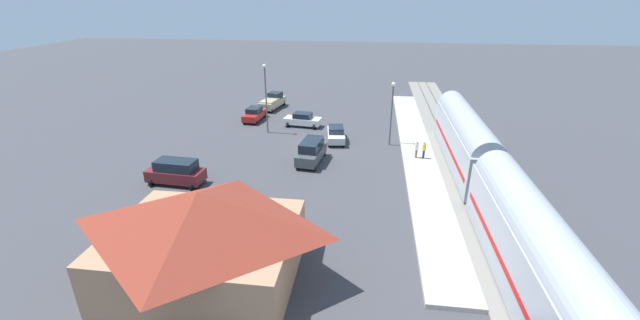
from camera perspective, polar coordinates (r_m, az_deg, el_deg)
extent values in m
plane|color=#424247|center=(43.08, 0.36, 1.90)|extent=(200.00, 200.00, 0.00)
cube|color=gray|center=(43.68, 18.90, 1.04)|extent=(4.80, 70.00, 0.18)
cube|color=#59544C|center=(43.78, 19.84, 1.17)|extent=(0.10, 70.00, 0.12)
cube|color=#59544C|center=(43.49, 18.00, 1.27)|extent=(0.10, 70.00, 0.12)
cube|color=#B7B2A8|center=(43.02, 13.69, 1.40)|extent=(3.20, 46.00, 0.30)
cube|color=#ADB2BC|center=(40.55, 19.91, 2.35)|extent=(2.90, 17.60, 3.70)
cube|color=red|center=(40.35, 17.83, 2.08)|extent=(0.04, 16.19, 0.36)
cylinder|color=#ADB2BC|center=(40.01, 20.24, 4.70)|extent=(2.75, 16.89, 2.76)
cube|color=#ADB2BC|center=(24.75, 28.09, -12.69)|extent=(2.90, 17.60, 3.70)
cube|color=red|center=(24.42, 24.68, -13.35)|extent=(0.04, 16.19, 0.36)
cylinder|color=#ADB2BC|center=(23.85, 28.87, -9.23)|extent=(2.75, 16.89, 2.76)
cube|color=tan|center=(24.36, -16.13, -12.71)|extent=(10.24, 8.18, 3.25)
pyramid|color=maroon|center=(22.89, -16.88, -7.03)|extent=(11.04, 8.98, 2.31)
cube|color=#4C3323|center=(27.82, -12.73, -8.89)|extent=(1.10, 0.08, 2.10)
cylinder|color=brown|center=(40.47, 13.63, 0.90)|extent=(0.22, 0.22, 0.85)
cylinder|color=silver|center=(40.21, 13.72, 1.87)|extent=(0.36, 0.36, 0.62)
sphere|color=tan|center=(40.06, 13.78, 2.45)|extent=(0.24, 0.24, 0.24)
cylinder|color=#23284C|center=(40.50, 14.63, 0.81)|extent=(0.22, 0.22, 0.85)
cylinder|color=yellow|center=(40.24, 14.73, 1.78)|extent=(0.36, 0.36, 0.62)
sphere|color=tan|center=(40.09, 14.79, 2.36)|extent=(0.24, 0.24, 0.24)
cube|color=white|center=(49.66, -2.50, 5.64)|extent=(4.70, 2.40, 0.76)
cube|color=#19232D|center=(49.46, -2.52, 6.41)|extent=(2.35, 1.88, 0.64)
cylinder|color=black|center=(49.57, -4.65, 5.09)|extent=(0.22, 0.68, 0.68)
cylinder|color=black|center=(51.01, -4.06, 5.63)|extent=(0.22, 0.68, 0.68)
cylinder|color=black|center=(48.59, -0.85, 4.79)|extent=(0.22, 0.68, 0.68)
cylinder|color=black|center=(50.05, -0.36, 5.34)|extent=(0.22, 0.68, 0.68)
cube|color=red|center=(52.69, -9.37, 6.37)|extent=(2.17, 4.63, 0.76)
cube|color=#19232D|center=(52.50, -9.42, 7.10)|extent=(1.78, 2.28, 0.64)
cylinder|color=black|center=(54.60, -9.51, 6.53)|extent=(0.22, 0.68, 0.68)
cylinder|color=black|center=(54.05, -7.92, 6.46)|extent=(0.22, 0.68, 0.68)
cylinder|color=black|center=(51.59, -10.85, 5.47)|extent=(0.22, 0.68, 0.68)
cylinder|color=black|center=(51.00, -9.17, 5.38)|extent=(0.22, 0.68, 0.68)
cube|color=#C6B284|center=(57.96, -6.82, 8.15)|extent=(2.92, 5.67, 0.92)
cube|color=#19232D|center=(58.65, -6.44, 9.23)|extent=(2.01, 2.02, 0.84)
cylinder|color=black|center=(60.31, -6.70, 8.29)|extent=(0.22, 0.76, 0.76)
cylinder|color=black|center=(59.63, -5.18, 8.18)|extent=(0.22, 0.76, 0.76)
cylinder|color=black|center=(56.58, -8.51, 7.21)|extent=(0.22, 0.76, 0.76)
cylinder|color=black|center=(55.85, -6.91, 7.09)|extent=(0.22, 0.76, 0.76)
cube|color=#C6B284|center=(56.99, -7.25, 8.46)|extent=(2.38, 3.26, 0.20)
cube|color=silver|center=(44.53, 2.30, 3.58)|extent=(2.42, 4.70, 0.76)
cube|color=#19232D|center=(44.31, 2.31, 4.43)|extent=(1.89, 2.36, 0.64)
cylinder|color=black|center=(43.11, 3.44, 2.35)|extent=(0.22, 0.68, 0.68)
cylinder|color=black|center=(43.04, 1.31, 2.35)|extent=(0.22, 0.68, 0.68)
cylinder|color=black|center=(46.30, 3.20, 3.83)|extent=(0.22, 0.68, 0.68)
cylinder|color=black|center=(46.24, 1.22, 3.83)|extent=(0.22, 0.68, 0.68)
cube|color=maroon|center=(36.69, -19.98, -2.02)|extent=(5.03, 2.31, 1.00)
cube|color=#19232D|center=(36.25, -19.97, -0.70)|extent=(3.54, 1.97, 0.88)
cylinder|color=black|center=(37.25, -23.04, -2.98)|extent=(0.22, 0.68, 0.68)
cylinder|color=black|center=(38.52, -21.66, -1.90)|extent=(0.22, 0.68, 0.68)
cylinder|color=black|center=(35.30, -17.92, -3.63)|extent=(0.22, 0.68, 0.68)
cylinder|color=black|center=(36.64, -16.65, -2.47)|extent=(0.22, 0.68, 0.68)
cube|color=#47494F|center=(38.89, -1.27, 0.84)|extent=(2.53, 5.10, 1.00)
cube|color=#19232D|center=(38.68, -1.22, 2.21)|extent=(2.12, 3.61, 0.88)
cylinder|color=black|center=(37.19, -0.77, -1.06)|extent=(0.22, 0.68, 0.68)
cylinder|color=black|center=(37.64, -3.30, -0.79)|extent=(0.22, 0.68, 0.68)
cylinder|color=black|center=(40.58, 0.63, 1.05)|extent=(0.22, 0.68, 0.68)
cylinder|color=black|center=(40.99, -1.71, 1.27)|extent=(0.22, 0.68, 0.68)
cylinder|color=#515156|center=(43.33, 10.19, 6.20)|extent=(0.16, 0.16, 6.51)
sphere|color=#EAE5C6|center=(42.49, 10.51, 10.64)|extent=(0.44, 0.44, 0.44)
cylinder|color=#515156|center=(46.93, -7.72, 8.37)|extent=(0.16, 0.16, 7.66)
sphere|color=#EAE5C6|center=(46.10, -7.98, 13.20)|extent=(0.44, 0.44, 0.44)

